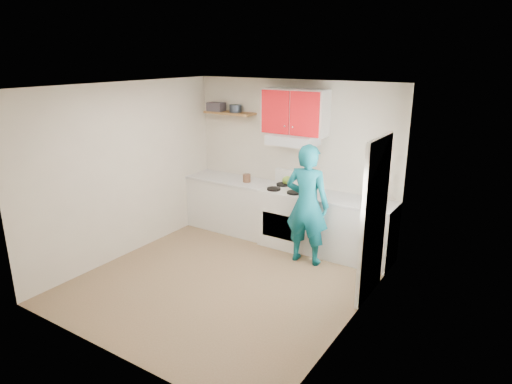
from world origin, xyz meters
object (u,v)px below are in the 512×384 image
Objects in this scene: stove at (288,217)px; person at (307,205)px; crock at (247,179)px; kettle at (287,180)px; tin at (235,108)px.

person reaches higher than stove.
crock is 0.09× the size of person.
kettle is 0.10× the size of person.
person is at bearing -20.49° from tin.
crock is at bearing -29.03° from tin.
tin is 1.19× the size of kettle.
tin is 2.17m from person.
stove is 0.52× the size of person.
kettle is (1.00, 0.03, -1.11)m from tin.
tin reaches higher than kettle.
stove is at bearing -9.30° from tin.
kettle is at bearing 19.07° from crock.
tin is 1.19m from crock.
person is (0.69, -0.66, -0.10)m from kettle.
stove is 2.00m from tin.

